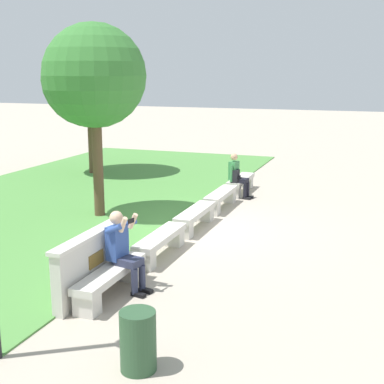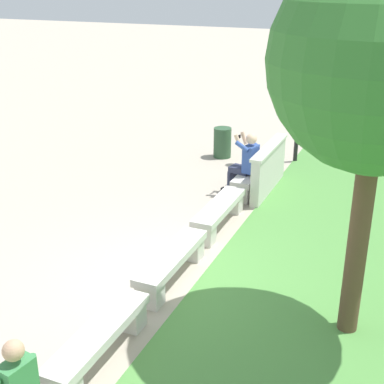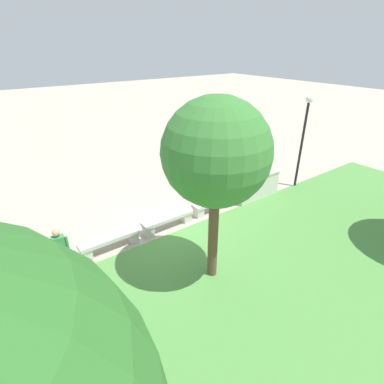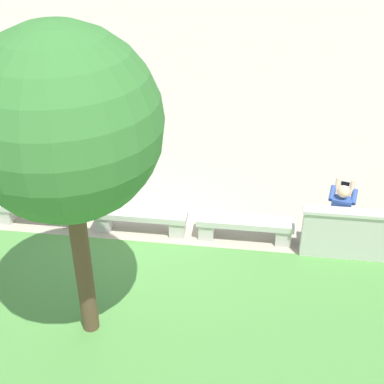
{
  "view_description": "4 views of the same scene",
  "coord_description": "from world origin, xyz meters",
  "views": [
    {
      "loc": [
        -11.04,
        -3.95,
        3.5
      ],
      "look_at": [
        -0.67,
        -0.17,
        1.01
      ],
      "focal_mm": 50.0,
      "sensor_mm": 36.0,
      "label": 1
    },
    {
      "loc": [
        6.28,
        3.03,
        4.25
      ],
      "look_at": [
        -0.99,
        -0.1,
        1.04
      ],
      "focal_mm": 50.0,
      "sensor_mm": 36.0,
      "label": 2
    },
    {
      "loc": [
        4.26,
        7.31,
        5.55
      ],
      "look_at": [
        -1.07,
        -0.1,
        0.98
      ],
      "focal_mm": 28.0,
      "sensor_mm": 36.0,
      "label": 3
    },
    {
      "loc": [
        -2.08,
        8.23,
        6.08
      ],
      "look_at": [
        -0.99,
        -0.08,
        0.91
      ],
      "focal_mm": 50.0,
      "sensor_mm": 36.0,
      "label": 4
    }
  ],
  "objects": [
    {
      "name": "ground_plane",
      "position": [
        0.0,
        0.0,
        0.0
      ],
      "size": [
        80.0,
        80.0,
        0.0
      ],
      "primitive_type": "plane",
      "color": "#B2A593"
    },
    {
      "name": "grass_strip",
      "position": [
        0.0,
        4.38,
        0.01
      ],
      "size": [
        21.8,
        8.0,
        0.03
      ],
      "primitive_type": "cube",
      "color": "#518E42",
      "rests_on": "ground"
    },
    {
      "name": "bench_main",
      "position": [
        -4.0,
        0.0,
        0.3
      ],
      "size": [
        1.8,
        0.4,
        0.45
      ],
      "color": "beige",
      "rests_on": "ground"
    },
    {
      "name": "bench_near",
      "position": [
        -2.0,
        0.0,
        0.3
      ],
      "size": [
        1.8,
        0.4,
        0.45
      ],
      "color": "beige",
      "rests_on": "ground"
    },
    {
      "name": "bench_mid",
      "position": [
        0.0,
        0.0,
        0.3
      ],
      "size": [
        1.8,
        0.4,
        0.45
      ],
      "color": "beige",
      "rests_on": "ground"
    },
    {
      "name": "bench_far",
      "position": [
        2.0,
        0.0,
        0.3
      ],
      "size": [
        1.8,
        0.4,
        0.45
      ],
      "color": "beige",
      "rests_on": "ground"
    },
    {
      "name": "bench_end",
      "position": [
        4.0,
        0.0,
        0.3
      ],
      "size": [
        1.8,
        0.4,
        0.45
      ],
      "color": "beige",
      "rests_on": "ground"
    },
    {
      "name": "backrest_wall_with_plaque",
      "position": [
        -4.0,
        0.34,
        0.52
      ],
      "size": [
        2.03,
        0.24,
        1.01
      ],
      "color": "beige",
      "rests_on": "ground"
    },
    {
      "name": "person_photographer",
      "position": [
        -3.69,
        -0.08,
        0.74
      ],
      "size": [
        0.52,
        0.77,
        1.32
      ],
      "color": "black",
      "rests_on": "ground"
    },
    {
      "name": "person_distant",
      "position": [
        3.34,
        -0.07,
        0.67
      ],
      "size": [
        0.47,
        0.71,
        1.26
      ],
      "color": "black",
      "rests_on": "ground"
    },
    {
      "name": "backpack",
      "position": [
        3.28,
        -0.03,
        0.63
      ],
      "size": [
        0.28,
        0.24,
        0.43
      ],
      "color": "black",
      "rests_on": "bench_end"
    },
    {
      "name": "tree_right_background",
      "position": [
        0.22,
        2.6,
        3.39
      ],
      "size": [
        2.45,
        2.45,
        4.64
      ],
      "color": "brown",
      "rests_on": "ground"
    },
    {
      "name": "trash_bin",
      "position": [
        -5.8,
        -1.35,
        0.38
      ],
      "size": [
        0.44,
        0.44,
        0.75
      ],
      "primitive_type": "cylinder",
      "color": "#2D5133",
      "rests_on": "ground"
    },
    {
      "name": "lamp_post",
      "position": [
        -6.16,
        0.42,
        2.47
      ],
      "size": [
        0.28,
        0.28,
        3.77
      ],
      "color": "black",
      "rests_on": "ground"
    }
  ]
}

